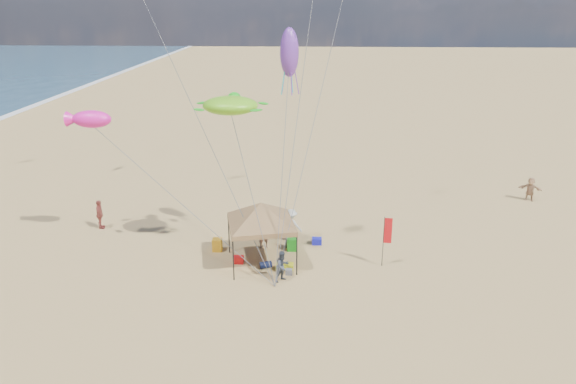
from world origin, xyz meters
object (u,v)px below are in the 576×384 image
Objects in this scene: person_near_a at (263,232)px; person_near_c at (291,225)px; cooler_blue at (317,241)px; canopy_tent at (261,205)px; person_near_b at (282,266)px; feather_flag at (387,233)px; chair_green at (292,244)px; beach_cart at (285,266)px; cooler_red at (238,260)px; person_far_a at (100,214)px; person_far_c at (530,189)px; chair_yellow at (217,245)px.

person_near_a is 1.78m from person_near_c.
cooler_blue is 1.71m from person_near_c.
person_near_b is at bearing -56.86° from canopy_tent.
chair_green is at bearing 160.99° from feather_flag.
beach_cart is at bearing -28.75° from canopy_tent.
cooler_red is 0.34× the size of person_near_b.
person_far_c is (27.66, 6.19, -0.08)m from person_far_a.
person_far_a is at bearing 167.97° from chair_green.
cooler_blue is at bearing 62.54° from beach_cart.
chair_yellow is 0.43× the size of person_far_c.
feather_flag is at bearing -25.04° from person_near_b.
feather_flag reaches higher than chair_green.
cooler_blue is 0.33× the size of person_far_c.
person_near_a is 3.99m from person_near_b.
person_far_a reaches higher than person_far_c.
person_far_c is at bearing -7.54° from person_near_b.
person_far_a is at bearing 154.81° from cooler_red.
feather_flag is 1.42× the size of person_near_c.
person_near_c is at bearing -107.69° from person_far_a.
cooler_red is 4.84m from cooler_blue.
person_near_c is 17.73m from person_far_c.
cooler_blue is 3.11m from person_near_a.
feather_flag reaches higher than person_near_c.
cooler_red is 3.09m from person_near_b.
canopy_tent is 8.88× the size of chair_green.
chair_green is at bearing 112.89° from person_near_c.
person_far_c is at bearing 23.99° from chair_yellow.
cooler_blue is 0.77× the size of chair_yellow.
chair_green is (-4.90, 1.69, -1.50)m from feather_flag.
cooler_blue is 4.69m from person_near_b.
beach_cart is (3.83, -2.09, -0.15)m from chair_yellow.
person_far_c is (18.74, 10.38, 0.63)m from cooler_red.
cooler_red is at bearing 99.05° from person_near_b.
person_near_a is (-1.32, 2.62, 0.72)m from beach_cart.
person_near_c is (4.01, 1.49, 0.61)m from chair_yellow.
feather_flag is 5.63m from person_near_b.
person_near_c is (1.50, 0.96, 0.04)m from person_near_a.
chair_green is 0.44× the size of person_near_b.
beach_cart is 0.49× the size of person_near_a.
person_far_c is (17.59, 8.41, -0.10)m from person_near_a.
canopy_tent reaches higher than person_far_c.
cooler_blue is 0.30× the size of person_far_a.
feather_flag is 5.47m from beach_cart.
chair_yellow is 8.07m from person_far_a.
beach_cart is at bearing -172.66° from feather_flag.
chair_yellow is at bearing 38.92° from person_near_c.
person_near_a is 10.31m from person_far_a.
person_far_c reaches higher than cooler_blue.
chair_green is (2.74, 1.71, 0.16)m from cooler_red.
cooler_blue is 3.58m from beach_cart.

